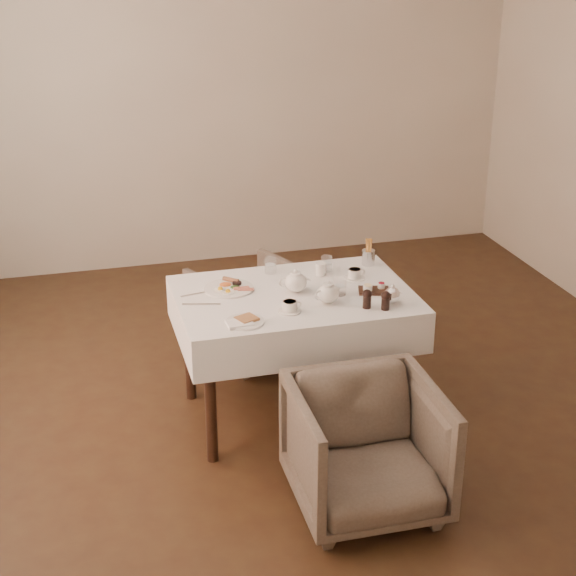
% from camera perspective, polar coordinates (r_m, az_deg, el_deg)
% --- Properties ---
extents(table, '(1.28, 0.88, 0.75)m').
position_cam_1_polar(table, '(4.84, 0.40, -1.62)').
color(table, black).
rests_on(table, ground).
extents(armchair_near, '(0.69, 0.71, 0.64)m').
position_cam_1_polar(armchair_near, '(4.26, 5.11, -10.33)').
color(armchair_near, '#51463B').
rests_on(armchair_near, ground).
extents(armchair_far, '(0.84, 0.85, 0.60)m').
position_cam_1_polar(armchair_far, '(5.70, -2.38, -1.50)').
color(armchair_far, '#51463B').
rests_on(armchair_far, ground).
extents(breakfast_plate, '(0.27, 0.27, 0.03)m').
position_cam_1_polar(breakfast_plate, '(4.86, -3.83, 0.03)').
color(breakfast_plate, white).
rests_on(breakfast_plate, table).
extents(side_plate, '(0.20, 0.20, 0.02)m').
position_cam_1_polar(side_plate, '(4.45, -2.87, -2.19)').
color(side_plate, white).
rests_on(side_plate, table).
extents(teapot_centre, '(0.18, 0.15, 0.14)m').
position_cam_1_polar(teapot_centre, '(4.79, 0.49, 0.49)').
color(teapot_centre, white).
rests_on(teapot_centre, table).
extents(teapot_front, '(0.19, 0.17, 0.13)m').
position_cam_1_polar(teapot_front, '(4.66, 2.61, -0.26)').
color(teapot_front, white).
rests_on(teapot_front, table).
extents(creamer, '(0.06, 0.06, 0.07)m').
position_cam_1_polar(creamer, '(5.03, 2.12, 1.25)').
color(creamer, white).
rests_on(creamer, table).
extents(teacup_near, '(0.12, 0.12, 0.06)m').
position_cam_1_polar(teacup_near, '(4.57, 0.11, -1.23)').
color(teacup_near, white).
rests_on(teacup_near, table).
extents(teacup_far, '(0.12, 0.12, 0.06)m').
position_cam_1_polar(teacup_far, '(5.00, 4.33, 0.89)').
color(teacup_far, white).
rests_on(teacup_far, table).
extents(glass_left, '(0.07, 0.07, 0.09)m').
position_cam_1_polar(glass_left, '(5.06, -1.14, 1.49)').
color(glass_left, silver).
rests_on(glass_left, table).
extents(glass_mid, '(0.09, 0.09, 0.10)m').
position_cam_1_polar(glass_mid, '(4.77, 3.38, 0.11)').
color(glass_mid, silver).
rests_on(glass_mid, table).
extents(glass_right, '(0.07, 0.07, 0.09)m').
position_cam_1_polar(glass_right, '(5.09, 2.51, 1.58)').
color(glass_right, silver).
rests_on(glass_right, table).
extents(condiment_board, '(0.19, 0.15, 0.04)m').
position_cam_1_polar(condiment_board, '(4.83, 5.55, -0.10)').
color(condiment_board, black).
rests_on(condiment_board, table).
extents(pepper_mill_left, '(0.07, 0.07, 0.10)m').
position_cam_1_polar(pepper_mill_left, '(4.62, 5.13, -0.69)').
color(pepper_mill_left, black).
rests_on(pepper_mill_left, table).
extents(pepper_mill_right, '(0.07, 0.07, 0.10)m').
position_cam_1_polar(pepper_mill_right, '(4.61, 6.33, -0.79)').
color(pepper_mill_right, black).
rests_on(pepper_mill_right, table).
extents(silver_pot, '(0.13, 0.12, 0.11)m').
position_cam_1_polar(silver_pot, '(4.68, 6.75, -0.38)').
color(silver_pot, white).
rests_on(silver_pot, table).
extents(fries_cup, '(0.08, 0.08, 0.16)m').
position_cam_1_polar(fries_cup, '(5.19, 5.23, 2.25)').
color(fries_cup, silver).
rests_on(fries_cup, table).
extents(cutlery_fork, '(0.19, 0.05, 0.00)m').
position_cam_1_polar(cutlery_fork, '(4.81, -5.91, -0.37)').
color(cutlery_fork, silver).
rests_on(cutlery_fork, table).
extents(cutlery_knife, '(0.20, 0.07, 0.00)m').
position_cam_1_polar(cutlery_knife, '(4.68, -5.63, -1.06)').
color(cutlery_knife, silver).
rests_on(cutlery_knife, table).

